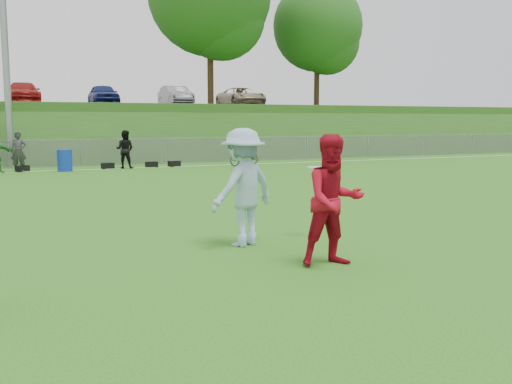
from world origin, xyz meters
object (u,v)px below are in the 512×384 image
player_red_center (334,200)px  frisbee (314,167)px  player_blue (243,187)px  recycling_bin (65,160)px  bicycle (244,156)px

player_red_center → frisbee: size_ratio=7.63×
player_blue → recycling_bin: bearing=-106.8°
player_red_center → frisbee: player_red_center is taller
player_red_center → player_blue: size_ratio=0.97×
frisbee → recycling_bin: 16.30m
player_blue → bicycle: player_blue is taller
player_red_center → bicycle: player_red_center is taller
recycling_bin → player_red_center: bearing=-83.3°
player_blue → bicycle: size_ratio=1.16×
player_red_center → recycling_bin: size_ratio=2.12×
bicycle → player_blue: bearing=138.7°
player_blue → recycling_bin: player_blue is taller
player_red_center → frisbee: (0.78, 1.96, 0.31)m
recycling_bin → bicycle: size_ratio=0.53×
player_blue → recycling_bin: 16.26m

